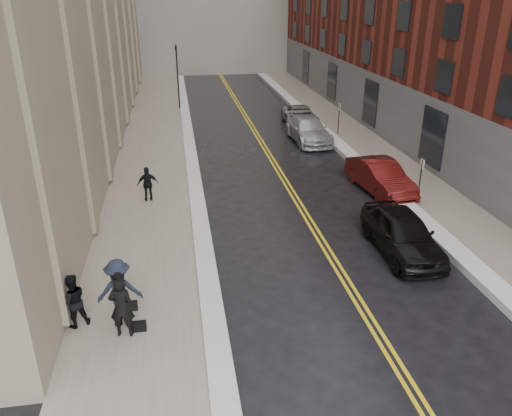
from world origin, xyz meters
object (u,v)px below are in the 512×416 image
object	(u,v)px
car_silver_near	(308,130)
car_silver_far	(300,116)
car_black	(402,233)
pedestrian_c	(148,184)
pedestrian_a	(73,301)
car_maroon	(380,177)
pedestrian_b	(119,291)
pedestrian_main	(122,307)

from	to	relation	value
car_silver_near	car_silver_far	distance (m)	4.45
car_black	pedestrian_c	xyz separation A→B (m)	(-9.61, 6.36, 0.15)
pedestrian_a	car_maroon	bearing A→B (deg)	-168.83
car_silver_far	pedestrian_c	size ratio (longest dim) A/B	2.91
pedestrian_b	pedestrian_c	size ratio (longest dim) A/B	1.23
car_maroon	pedestrian_b	world-z (taller)	pedestrian_b
pedestrian_b	car_silver_near	bearing A→B (deg)	-123.09
pedestrian_main	pedestrian_c	distance (m)	10.00
car_maroon	car_silver_near	xyz separation A→B (m)	(-1.24, 9.21, -0.00)
car_black	pedestrian_b	bearing A→B (deg)	-163.61
pedestrian_c	car_silver_near	bearing A→B (deg)	-146.54
car_silver_far	pedestrian_b	bearing A→B (deg)	-113.58
car_maroon	car_silver_far	bearing A→B (deg)	86.32
car_silver_near	pedestrian_main	bearing A→B (deg)	-120.90
car_silver_far	pedestrian_main	world-z (taller)	pedestrian_main
car_black	pedestrian_b	distance (m)	10.49
car_black	pedestrian_b	size ratio (longest dim) A/B	2.39
car_maroon	pedestrian_a	world-z (taller)	pedestrian_a
car_silver_near	pedestrian_c	bearing A→B (deg)	-140.44
car_silver_near	pedestrian_c	distance (m)	13.39
pedestrian_main	pedestrian_a	size ratio (longest dim) A/B	1.12
car_black	car_maroon	world-z (taller)	car_black
pedestrian_a	pedestrian_b	xyz separation A→B (m)	(1.32, 0.09, 0.16)
pedestrian_main	pedestrian_a	distance (m)	1.59
car_silver_near	pedestrian_a	world-z (taller)	pedestrian_a
car_silver_far	pedestrian_c	world-z (taller)	pedestrian_c
car_maroon	pedestrian_b	xyz separation A→B (m)	(-11.68, -8.94, 0.37)
pedestrian_c	car_silver_far	bearing A→B (deg)	-136.60
car_black	pedestrian_c	world-z (taller)	pedestrian_c
car_maroon	car_silver_far	size ratio (longest dim) A/B	0.99
pedestrian_a	pedestrian_c	bearing A→B (deg)	-124.48
car_black	pedestrian_a	xyz separation A→B (m)	(-11.40, -2.95, 0.17)
car_silver_near	pedestrian_b	distance (m)	20.95
car_black	pedestrian_a	distance (m)	11.78
car_black	car_silver_far	bearing A→B (deg)	87.95
car_black	car_silver_near	size ratio (longest dim) A/B	0.90
pedestrian_main	pedestrian_b	world-z (taller)	pedestrian_b
car_maroon	car_silver_near	size ratio (longest dim) A/B	0.88
pedestrian_main	pedestrian_a	xyz separation A→B (m)	(-1.44, 0.68, -0.10)
car_silver_near	car_silver_far	size ratio (longest dim) A/B	1.12
car_silver_far	pedestrian_b	xyz separation A→B (m)	(-10.98, -22.57, 0.49)
car_black	pedestrian_main	xyz separation A→B (m)	(-9.96, -3.62, 0.28)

